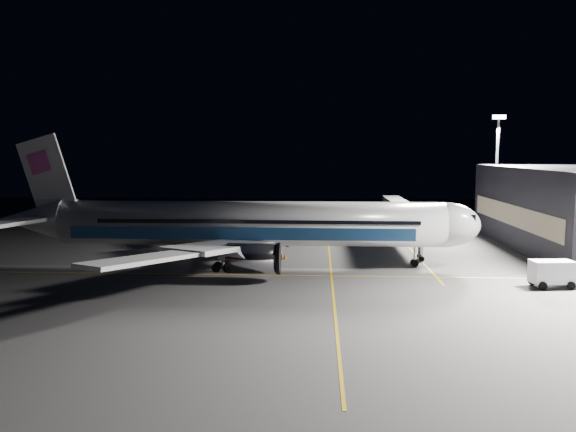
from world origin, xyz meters
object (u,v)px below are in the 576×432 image
(service_truck, at_px, (557,273))
(safety_cone_b, at_px, (280,251))
(floodlight_mast_north, at_px, (497,162))
(safety_cone_c, at_px, (285,257))
(baggage_tug, at_px, (194,237))
(safety_cone_a, at_px, (282,256))
(airliner, at_px, (243,224))
(jet_bridge, at_px, (405,214))

(service_truck, bearing_deg, safety_cone_b, 142.72)
(floodlight_mast_north, distance_m, safety_cone_c, 47.20)
(floodlight_mast_north, relative_size, baggage_tug, 8.60)
(safety_cone_a, height_order, safety_cone_b, safety_cone_b)
(service_truck, height_order, safety_cone_b, service_truck)
(floodlight_mast_north, relative_size, safety_cone_a, 30.44)
(airliner, xyz_separation_m, safety_cone_b, (4.18, 8.35, -4.82))
(service_truck, distance_m, safety_cone_a, 33.45)
(jet_bridge, relative_size, service_truck, 5.91)
(safety_cone_c, bearing_deg, floodlight_mast_north, 37.83)
(service_truck, relative_size, safety_cone_c, 9.57)
(airliner, height_order, service_truck, airliner)
(airliner, bearing_deg, safety_cone_c, 38.45)
(service_truck, relative_size, safety_cone_a, 8.56)
(floodlight_mast_north, distance_m, safety_cone_b, 45.44)
(jet_bridge, bearing_deg, baggage_tug, 179.65)
(airliner, distance_m, safety_cone_c, 8.06)
(jet_bridge, distance_m, safety_cone_c, 23.27)
(service_truck, bearing_deg, airliner, 157.62)
(service_truck, height_order, baggage_tug, service_truck)
(jet_bridge, relative_size, safety_cone_a, 50.59)
(baggage_tug, height_order, safety_cone_b, baggage_tug)
(jet_bridge, distance_m, safety_cone_b, 21.66)
(floodlight_mast_north, height_order, baggage_tug, floodlight_mast_north)
(safety_cone_b, height_order, safety_cone_c, safety_cone_b)
(service_truck, xyz_separation_m, safety_cone_c, (-29.75, 14.10, -1.23))
(safety_cone_c, bearing_deg, safety_cone_b, 101.19)
(service_truck, xyz_separation_m, baggage_tug, (-45.28, 28.35, -0.84))
(jet_bridge, height_order, safety_cone_a, jet_bridge)
(baggage_tug, bearing_deg, jet_bridge, 13.43)
(safety_cone_b, bearing_deg, airliner, -116.56)
(jet_bridge, bearing_deg, floodlight_mast_north, 37.74)
(jet_bridge, xyz_separation_m, service_truck, (11.71, -28.15, -3.05))
(safety_cone_a, bearing_deg, safety_cone_c, -42.79)
(safety_cone_a, bearing_deg, safety_cone_b, 96.72)
(floodlight_mast_north, distance_m, service_truck, 43.91)
(airliner, bearing_deg, floodlight_mast_north, 37.91)
(baggage_tug, distance_m, safety_cone_a, 20.55)
(airliner, bearing_deg, jet_bridge, 38.04)
(airliner, xyz_separation_m, baggage_tug, (-10.49, 18.26, -4.47))
(jet_bridge, xyz_separation_m, baggage_tug, (-33.57, 0.20, -3.89))
(jet_bridge, xyz_separation_m, safety_cone_a, (-18.43, -13.69, -4.24))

